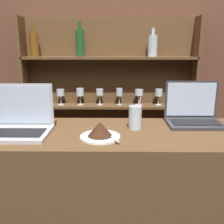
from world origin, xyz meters
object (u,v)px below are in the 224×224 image
Objects in this scene: cake_plate at (100,131)px; water_glass at (135,117)px; laptop_near at (21,123)px; laptop_far at (193,114)px.

cake_plate is 1.12× the size of water_glass.
laptop_near is at bearing 170.52° from cake_plate.
laptop_near is 0.42m from cake_plate.
laptop_near is 0.96m from laptop_far.
laptop_far is at bearing 17.37° from water_glass.
laptop_far is at bearing 25.42° from cake_plate.
water_glass is at bearing 38.15° from cake_plate.
laptop_far is 0.36m from water_glass.
laptop_far is (0.94, 0.18, 0.00)m from laptop_near.
laptop_near is 1.00× the size of laptop_far.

